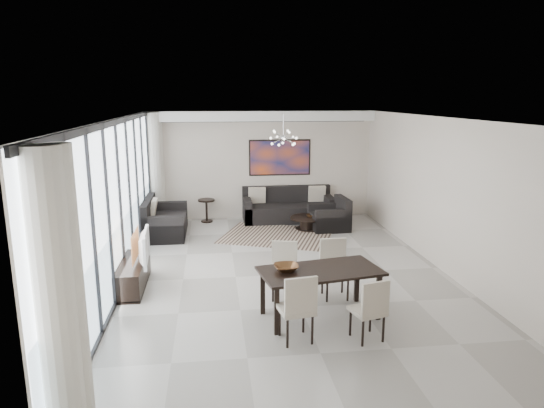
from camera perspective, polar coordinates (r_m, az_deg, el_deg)
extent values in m
cube|color=#A8A39B|center=(9.20, 1.73, -8.25)|extent=(6.00, 9.00, 0.02)
cube|color=white|center=(8.61, 1.86, 9.97)|extent=(6.00, 9.00, 0.02)
cube|color=#BEB2A2|center=(13.18, -1.24, 4.59)|extent=(6.00, 0.02, 2.90)
cube|color=#BEB2A2|center=(4.61, 10.66, -11.07)|extent=(6.00, 0.02, 2.90)
cube|color=#BEB2A2|center=(9.71, 19.50, 0.99)|extent=(0.02, 9.00, 2.90)
cube|color=silver|center=(8.84, -17.65, 0.03)|extent=(0.01, 8.95, 2.85)
cube|color=black|center=(8.65, -18.01, 9.12)|extent=(0.04, 8.95, 0.10)
cube|color=black|center=(9.23, -16.82, -8.60)|extent=(0.04, 8.95, 0.06)
cube|color=black|center=(5.11, -25.17, -9.67)|extent=(0.04, 0.05, 2.88)
cube|color=black|center=(6.01, -22.30, -6.14)|extent=(0.04, 0.05, 2.88)
cube|color=black|center=(6.93, -20.22, -3.53)|extent=(0.04, 0.05, 2.88)
cube|color=black|center=(7.88, -18.63, -1.53)|extent=(0.04, 0.05, 2.88)
cube|color=black|center=(8.84, -17.40, 0.04)|extent=(0.04, 0.05, 2.88)
cube|color=black|center=(9.80, -16.40, 1.30)|extent=(0.04, 0.05, 2.88)
cube|color=black|center=(10.77, -15.58, 2.33)|extent=(0.04, 0.05, 2.88)
cube|color=black|center=(11.75, -14.90, 3.19)|extent=(0.04, 0.05, 2.88)
cube|color=black|center=(12.73, -14.32, 3.92)|extent=(0.04, 0.05, 2.88)
cylinder|color=white|center=(4.93, -24.13, -10.36)|extent=(0.36, 0.36, 2.85)
cylinder|color=white|center=(12.86, -13.62, 4.04)|extent=(0.36, 0.36, 2.85)
cube|color=white|center=(12.88, -1.18, 10.30)|extent=(5.98, 0.40, 0.26)
cube|color=#CB4C1C|center=(13.20, 0.93, 5.48)|extent=(1.68, 0.04, 0.98)
cylinder|color=silver|center=(11.14, 1.36, 9.20)|extent=(0.02, 0.02, 0.55)
sphere|color=silver|center=(11.16, 1.35, 7.79)|extent=(0.12, 0.12, 0.12)
cube|color=black|center=(11.67, 0.61, -3.72)|extent=(3.04, 2.71, 0.01)
cylinder|color=black|center=(12.19, 4.24, -1.64)|extent=(0.89, 0.89, 0.04)
cylinder|color=black|center=(12.23, 4.23, -2.34)|extent=(0.39, 0.39, 0.28)
cylinder|color=black|center=(12.27, 4.22, -2.91)|extent=(0.62, 0.62, 0.03)
imported|color=brown|center=(12.19, 4.61, -1.39)|extent=(0.23, 0.23, 0.07)
cube|color=black|center=(13.04, 1.95, -1.00)|extent=(2.42, 0.99, 0.44)
cube|color=black|center=(13.33, 1.70, 1.24)|extent=(2.42, 0.20, 0.44)
cube|color=black|center=(12.89, -2.93, -0.72)|extent=(0.20, 0.99, 0.64)
cube|color=black|center=(13.24, 6.71, -0.44)|extent=(0.20, 0.99, 0.64)
cube|color=black|center=(12.00, -12.46, -2.50)|extent=(0.99, 1.77, 0.44)
cube|color=black|center=(11.94, -14.45, -0.49)|extent=(0.20, 1.77, 0.44)
cube|color=black|center=(11.22, -12.83, -3.04)|extent=(0.99, 0.20, 0.64)
cube|color=black|center=(12.73, -12.17, -1.16)|extent=(0.99, 0.20, 0.64)
cube|color=black|center=(12.30, 6.69, -2.02)|extent=(0.94, 0.99, 0.40)
cube|color=black|center=(12.31, 8.35, -0.14)|extent=(0.22, 0.96, 0.40)
cube|color=black|center=(12.63, 6.21, -1.19)|extent=(0.91, 0.22, 0.58)
cube|color=black|center=(11.92, 7.23, -2.06)|extent=(0.91, 0.22, 0.58)
cylinder|color=black|center=(12.93, -7.74, 0.45)|extent=(0.44, 0.44, 0.04)
cylinder|color=black|center=(13.00, -7.70, -0.85)|extent=(0.06, 0.06, 0.56)
cylinder|color=black|center=(13.06, -7.66, -2.01)|extent=(0.31, 0.31, 0.03)
cube|color=black|center=(8.89, -16.02, -7.98)|extent=(0.42, 1.49, 0.47)
imported|color=gray|center=(8.64, -15.24, -4.94)|extent=(0.19, 0.97, 0.56)
cube|color=black|center=(7.33, 5.71, -7.85)|extent=(1.93, 1.20, 0.04)
cube|color=black|center=(6.91, 0.56, -12.46)|extent=(0.07, 0.07, 0.71)
cube|color=black|center=(7.53, -1.11, -10.31)|extent=(0.07, 0.07, 0.71)
cube|color=black|center=(7.52, 12.42, -10.63)|extent=(0.07, 0.07, 0.71)
cube|color=black|center=(8.08, 9.95, -8.84)|extent=(0.07, 0.07, 0.71)
cube|color=#BAAC9A|center=(6.74, 2.83, -12.28)|extent=(0.52, 0.52, 0.06)
cube|color=#BAAC9A|center=(6.47, 3.43, -10.93)|extent=(0.45, 0.12, 0.55)
cylinder|color=black|center=(6.94, 0.90, -13.67)|extent=(0.04, 0.04, 0.42)
cylinder|color=black|center=(6.75, 4.77, -14.53)|extent=(0.04, 0.04, 0.42)
cube|color=#BAAC9A|center=(6.90, 11.15, -12.24)|extent=(0.50, 0.50, 0.05)
cube|color=#BAAC9A|center=(6.67, 12.08, -10.99)|extent=(0.41, 0.15, 0.50)
cylinder|color=black|center=(7.04, 9.21, -13.62)|extent=(0.04, 0.04, 0.39)
cylinder|color=black|center=(6.96, 12.97, -14.12)|extent=(0.04, 0.04, 0.39)
cube|color=#BAAC9A|center=(8.05, 1.40, -8.18)|extent=(0.50, 0.50, 0.06)
cube|color=#BAAC9A|center=(8.14, 1.48, -6.13)|extent=(0.43, 0.13, 0.52)
cylinder|color=black|center=(7.97, 2.55, -10.16)|extent=(0.04, 0.04, 0.40)
cylinder|color=black|center=(8.30, 0.29, -9.21)|extent=(0.04, 0.04, 0.40)
cube|color=#BAAC9A|center=(8.14, 7.45, -7.94)|extent=(0.44, 0.44, 0.06)
cube|color=#BAAC9A|center=(8.23, 7.17, -5.84)|extent=(0.44, 0.05, 0.54)
cylinder|color=black|center=(8.11, 8.92, -9.84)|extent=(0.04, 0.04, 0.41)
cylinder|color=black|center=(8.34, 5.94, -9.12)|extent=(0.04, 0.04, 0.41)
imported|color=brown|center=(7.25, 1.68, -7.49)|extent=(0.38, 0.38, 0.09)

